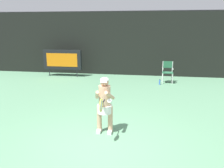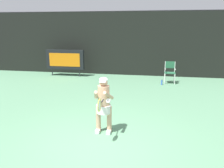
# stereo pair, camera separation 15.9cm
# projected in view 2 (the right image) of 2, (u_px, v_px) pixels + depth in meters

# --- Properties ---
(ground) EXTENTS (18.00, 22.00, 0.03)m
(ground) POSITION_uv_depth(u_px,v_px,m) (96.00, 149.00, 5.48)
(ground) COLOR #598A66
(backdrop_screen) EXTENTS (18.00, 0.12, 3.66)m
(backdrop_screen) POSITION_uv_depth(u_px,v_px,m) (133.00, 44.00, 13.33)
(backdrop_screen) COLOR black
(backdrop_screen) RESTS_ON ground
(scoreboard) EXTENTS (2.20, 0.21, 1.50)m
(scoreboard) POSITION_uv_depth(u_px,v_px,m) (65.00, 60.00, 13.27)
(scoreboard) COLOR black
(scoreboard) RESTS_ON ground
(umpire_chair) EXTENTS (0.52, 0.44, 1.08)m
(umpire_chair) POSITION_uv_depth(u_px,v_px,m) (170.00, 71.00, 11.68)
(umpire_chair) COLOR white
(umpire_chair) RESTS_ON ground
(water_bottle) EXTENTS (0.07, 0.07, 0.27)m
(water_bottle) POSITION_uv_depth(u_px,v_px,m) (162.00, 82.00, 11.41)
(water_bottle) COLOR blue
(water_bottle) RESTS_ON ground
(tennis_player) EXTENTS (0.53, 0.61, 1.52)m
(tennis_player) POSITION_uv_depth(u_px,v_px,m) (104.00, 103.00, 6.15)
(tennis_player) COLOR white
(tennis_player) RESTS_ON ground
(tennis_racket) EXTENTS (0.03, 0.60, 0.31)m
(tennis_racket) POSITION_uv_depth(u_px,v_px,m) (100.00, 105.00, 5.48)
(tennis_racket) COLOR black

